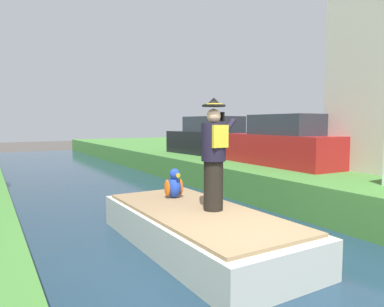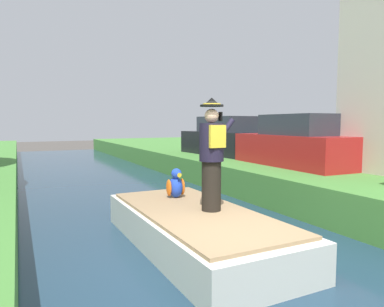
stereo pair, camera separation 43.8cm
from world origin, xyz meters
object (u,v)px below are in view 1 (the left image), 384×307
parked_car_red (285,144)px  parked_car_dark (211,139)px  boat (197,228)px  person_pirate (214,155)px  parrot_plush (174,185)px

parked_car_red → parked_car_dark: 4.03m
boat → parked_car_dark: (4.77, 6.82, 1.13)m
boat → person_pirate: size_ratio=2.28×
parrot_plush → parked_car_red: bearing=20.4°
person_pirate → parked_car_dark: 8.30m
person_pirate → parrot_plush: (-0.12, 1.19, -0.68)m
boat → parked_car_red: parked_car_red is taller
boat → parrot_plush: 1.20m
parrot_plush → boat: bearing=-96.1°
parrot_plush → parked_car_dark: (4.66, 5.76, 0.57)m
boat → parked_car_red: 5.64m
parrot_plush → parked_car_dark: bearing=51.0°
boat → parked_car_red: (4.77, 2.79, 1.13)m
parrot_plush → parked_car_dark: 7.43m
boat → parrot_plush: parrot_plush is taller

